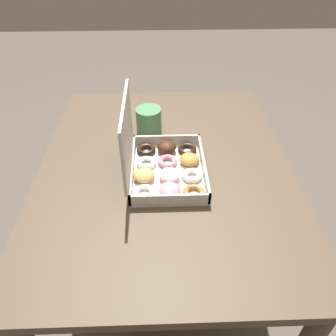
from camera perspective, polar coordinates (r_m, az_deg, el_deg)
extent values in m
plane|color=#564C44|center=(1.68, -0.32, -19.78)|extent=(8.00, 8.00, 0.00)
cube|color=#4C3D2D|center=(1.11, -0.45, -0.05)|extent=(1.07, 0.84, 0.03)
cylinder|color=#4C3D2D|center=(1.77, 11.33, 0.87)|extent=(0.06, 0.06, 0.72)
cylinder|color=#4C3D2D|center=(1.76, -13.06, 0.36)|extent=(0.06, 0.06, 0.72)
cube|color=silver|center=(1.07, 0.00, -0.67)|extent=(0.31, 0.24, 0.01)
cube|color=beige|center=(1.07, 6.18, 0.38)|extent=(0.31, 0.01, 0.04)
cube|color=beige|center=(1.06, -6.22, 0.12)|extent=(0.31, 0.01, 0.04)
cube|color=beige|center=(0.94, 0.31, -5.55)|extent=(0.01, 0.24, 0.04)
cube|color=beige|center=(1.18, -0.25, 4.90)|extent=(0.01, 0.24, 0.04)
cube|color=beige|center=(0.99, -7.19, 5.79)|extent=(0.31, 0.01, 0.21)
torus|color=#9E6633|center=(0.98, 4.52, -4.25)|extent=(0.07, 0.07, 0.02)
torus|color=white|center=(1.04, 4.19, -1.32)|extent=(0.07, 0.07, 0.02)
ellipsoid|color=#B77A38|center=(1.09, 3.79, 1.39)|extent=(0.07, 0.07, 0.03)
torus|color=black|center=(1.15, 3.37, 3.27)|extent=(0.07, 0.07, 0.02)
ellipsoid|color=pink|center=(0.98, 0.32, -3.86)|extent=(0.07, 0.07, 0.03)
ellipsoid|color=white|center=(1.03, 0.27, -1.25)|extent=(0.07, 0.07, 0.03)
torus|color=pink|center=(1.09, -0.08, 1.08)|extent=(0.07, 0.07, 0.02)
ellipsoid|color=#381E11|center=(1.14, -0.23, 3.64)|extent=(0.07, 0.07, 0.04)
torus|color=white|center=(0.98, -4.12, -4.27)|extent=(0.07, 0.07, 0.02)
ellipsoid|color=tan|center=(1.03, -4.19, -1.31)|extent=(0.07, 0.07, 0.03)
torus|color=white|center=(1.09, -3.79, 0.89)|extent=(0.07, 0.07, 0.02)
torus|color=black|center=(1.15, -3.82, 3.17)|extent=(0.07, 0.07, 0.02)
cylinder|color=#4C8456|center=(1.25, -3.36, 8.26)|extent=(0.10, 0.10, 0.10)
cylinder|color=black|center=(1.23, -3.43, 10.03)|extent=(0.08, 0.08, 0.01)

